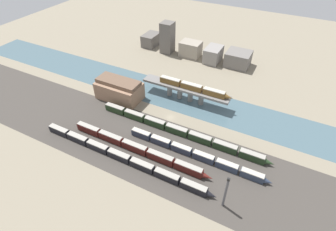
% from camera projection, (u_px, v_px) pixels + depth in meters
% --- Properties ---
extents(ground_plane, '(400.00, 400.00, 0.00)m').
position_uv_depth(ground_plane, '(170.00, 117.00, 139.99)').
color(ground_plane, gray).
extents(railbed_yard, '(280.00, 42.00, 0.01)m').
position_uv_depth(railbed_yard, '(147.00, 146.00, 123.54)').
color(railbed_yard, '#423D38').
rests_on(railbed_yard, ground).
extents(river_water, '(320.00, 26.40, 0.01)m').
position_uv_depth(river_water, '(185.00, 99.00, 152.82)').
color(river_water, '#47606B').
rests_on(river_water, ground).
extents(bridge, '(51.88, 7.18, 8.09)m').
position_uv_depth(bridge, '(185.00, 90.00, 148.93)').
color(bridge, slate).
rests_on(bridge, ground).
extents(train_on_bridge, '(42.92, 3.09, 3.48)m').
position_uv_depth(train_on_bridge, '(194.00, 87.00, 144.70)').
color(train_on_bridge, brown).
rests_on(train_on_bridge, bridge).
extents(train_yard_near, '(87.28, 2.83, 3.56)m').
position_uv_depth(train_yard_near, '(122.00, 157.00, 116.16)').
color(train_yard_near, black).
rests_on(train_yard_near, ground).
extents(train_yard_mid, '(71.35, 2.71, 4.10)m').
position_uv_depth(train_yard_mid, '(137.00, 148.00, 119.84)').
color(train_yard_mid, '#5B1E19').
rests_on(train_yard_mid, ground).
extents(train_yard_far, '(67.22, 2.75, 3.63)m').
position_uv_depth(train_yard_far, '(195.00, 154.00, 117.51)').
color(train_yard_far, '#2D384C').
rests_on(train_yard_far, ground).
extents(train_yard_outer, '(89.85, 2.87, 3.92)m').
position_uv_depth(train_yard_outer, '(179.00, 131.00, 128.93)').
color(train_yard_outer, '#23381E').
rests_on(train_yard_outer, ground).
extents(warehouse_building, '(25.57, 14.26, 12.11)m').
position_uv_depth(warehouse_building, '(119.00, 90.00, 150.22)').
color(warehouse_building, '#937056').
rests_on(warehouse_building, ground).
extents(signal_tower, '(1.00, 0.92, 16.41)m').
position_uv_depth(signal_tower, '(225.00, 193.00, 94.63)').
color(signal_tower, '#4C4C51').
rests_on(signal_tower, ground).
extents(city_block_far_left, '(9.99, 15.31, 9.15)m').
position_uv_depth(city_block_far_left, '(151.00, 40.00, 206.56)').
color(city_block_far_left, '#605B56').
rests_on(city_block_far_left, ground).
extents(city_block_left, '(8.73, 9.06, 22.74)m').
position_uv_depth(city_block_left, '(167.00, 38.00, 192.92)').
color(city_block_left, '#605B56').
rests_on(city_block_left, ground).
extents(city_block_center, '(14.56, 11.07, 10.91)m').
position_uv_depth(city_block_center, '(191.00, 49.00, 191.71)').
color(city_block_center, gray).
rests_on(city_block_center, ground).
extents(city_block_right, '(10.39, 15.41, 10.40)m').
position_uv_depth(city_block_right, '(213.00, 55.00, 185.44)').
color(city_block_right, gray).
rests_on(city_block_right, ground).
extents(city_block_far_right, '(16.19, 15.13, 10.10)m').
position_uv_depth(city_block_far_right, '(238.00, 59.00, 180.75)').
color(city_block_far_right, slate).
rests_on(city_block_far_right, ground).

